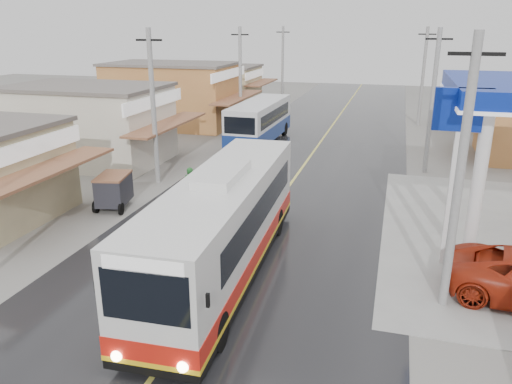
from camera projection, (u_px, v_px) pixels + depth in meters
The scene contains 10 objects.
ground at pixel (226, 275), 17.06m from camera, with size 120.00×120.00×0.00m, color slate.
road at pixel (305, 163), 30.74m from camera, with size 12.00×90.00×0.02m, color black.
centre_line at pixel (305, 163), 30.74m from camera, with size 0.15×90.00×0.01m, color #D8CC4C.
shopfronts_left at pixel (139, 141), 36.83m from camera, with size 11.00×44.00×5.20m, color tan, non-canonical shape.
utility_poles_left at pixel (205, 152), 33.46m from camera, with size 1.60×50.00×8.00m, color gray, non-canonical shape.
utility_poles_right at pixel (424, 172), 28.94m from camera, with size 1.60×36.00×8.00m, color gray, non-canonical shape.
coach_bus at pixel (224, 225), 16.63m from camera, with size 3.06×11.93×3.70m.
second_bus at pixel (260, 121), 35.52m from camera, with size 2.60×8.96×2.96m.
cyclist at pixel (192, 196), 22.73m from camera, with size 0.86×2.01×2.11m.
tricycle_near at pixel (113, 189), 22.97m from camera, with size 1.77×2.16×1.61m.
Camera 1 is at (5.14, -14.42, 8.11)m, focal length 35.00 mm.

